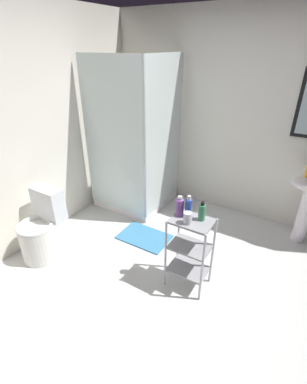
% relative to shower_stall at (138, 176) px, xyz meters
% --- Properties ---
extents(ground_plane, '(4.20, 4.20, 0.02)m').
position_rel_shower_stall_xyz_m(ground_plane, '(1.19, -1.22, -0.47)').
color(ground_plane, silver).
extents(wall_back, '(4.20, 0.14, 2.50)m').
position_rel_shower_stall_xyz_m(wall_back, '(1.21, 0.63, 0.79)').
color(wall_back, white).
rests_on(wall_back, ground_plane).
extents(wall_left, '(0.10, 4.20, 2.50)m').
position_rel_shower_stall_xyz_m(wall_left, '(-0.66, -1.22, 0.79)').
color(wall_left, white).
rests_on(wall_left, ground_plane).
extents(shower_stall, '(0.92, 0.92, 2.00)m').
position_rel_shower_stall_xyz_m(shower_stall, '(0.00, 0.00, 0.00)').
color(shower_stall, white).
rests_on(shower_stall, ground_plane).
extents(toilet, '(0.37, 0.49, 0.76)m').
position_rel_shower_stall_xyz_m(toilet, '(-0.29, -1.44, -0.15)').
color(toilet, white).
rests_on(toilet, ground_plane).
extents(storage_cart, '(0.38, 0.28, 0.74)m').
position_rel_shower_stall_xyz_m(storage_cart, '(1.25, -1.00, -0.03)').
color(storage_cart, silver).
rests_on(storage_cart, ground_plane).
extents(body_wash_bottle_green, '(0.06, 0.06, 0.18)m').
position_rel_shower_stall_xyz_m(body_wash_bottle_green, '(1.31, -0.95, 0.36)').
color(body_wash_bottle_green, '#3B8D5D').
rests_on(body_wash_bottle_green, storage_cart).
extents(shampoo_bottle_blue, '(0.06, 0.06, 0.21)m').
position_rel_shower_stall_xyz_m(shampoo_bottle_blue, '(1.19, -0.97, 0.37)').
color(shampoo_bottle_blue, blue).
rests_on(shampoo_bottle_blue, storage_cart).
extents(conditioner_bottle_purple, '(0.07, 0.07, 0.19)m').
position_rel_shower_stall_xyz_m(conditioner_bottle_purple, '(1.12, -0.98, 0.36)').
color(conditioner_bottle_purple, '#854EA0').
rests_on(conditioner_bottle_purple, storage_cart).
extents(rinse_cup, '(0.07, 0.07, 0.11)m').
position_rel_shower_stall_xyz_m(rinse_cup, '(1.23, -1.06, 0.33)').
color(rinse_cup, silver).
rests_on(rinse_cup, storage_cart).
extents(bath_mat, '(0.60, 0.40, 0.02)m').
position_rel_shower_stall_xyz_m(bath_mat, '(0.50, -0.62, -0.45)').
color(bath_mat, teal).
rests_on(bath_mat, ground_plane).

